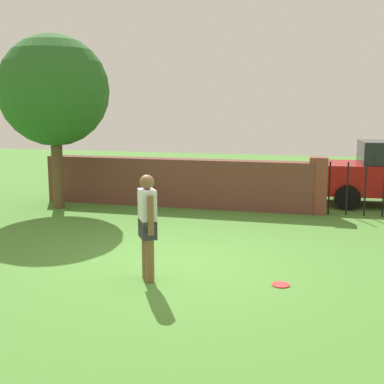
# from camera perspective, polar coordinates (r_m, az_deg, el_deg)

# --- Properties ---
(ground_plane) EXTENTS (40.00, 40.00, 0.00)m
(ground_plane) POSITION_cam_1_polar(r_m,az_deg,el_deg) (8.52, -1.85, -8.21)
(ground_plane) COLOR #4C8433
(brick_wall) EXTENTS (7.20, 0.50, 1.26)m
(brick_wall) POSITION_cam_1_polar(r_m,az_deg,el_deg) (13.33, -2.01, 1.09)
(brick_wall) COLOR brown
(brick_wall) RESTS_ON ground
(tree) EXTENTS (2.79, 2.79, 4.41)m
(tree) POSITION_cam_1_polar(r_m,az_deg,el_deg) (13.37, -15.37, 10.96)
(tree) COLOR brown
(tree) RESTS_ON ground
(person) EXTENTS (0.38, 0.47, 1.62)m
(person) POSITION_cam_1_polar(r_m,az_deg,el_deg) (7.59, -5.07, -3.46)
(person) COLOR brown
(person) RESTS_ON ground
(fence_gate) EXTENTS (3.07, 0.44, 1.40)m
(fence_gate) POSITION_cam_1_polar(r_m,az_deg,el_deg) (12.80, 19.99, 0.46)
(fence_gate) COLOR brown
(fence_gate) RESTS_ON ground
(frisbee_red) EXTENTS (0.27, 0.27, 0.02)m
(frisbee_red) POSITION_cam_1_polar(r_m,az_deg,el_deg) (7.69, 10.02, -10.31)
(frisbee_red) COLOR red
(frisbee_red) RESTS_ON ground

